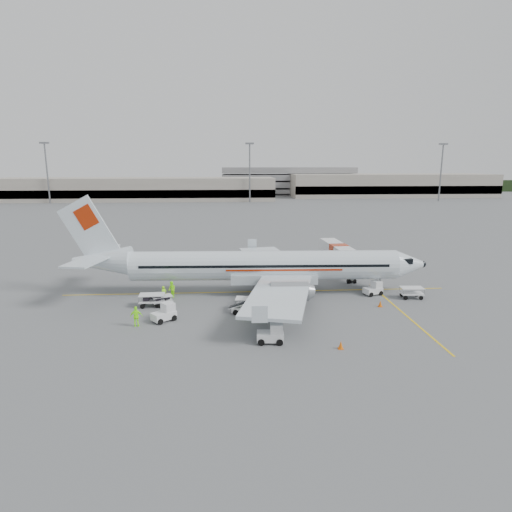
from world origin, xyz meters
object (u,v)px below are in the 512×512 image
(tug_fore, at_px, (373,288))
(tug_mid, at_px, (270,333))
(belt_loader, at_px, (248,303))
(aircraft, at_px, (264,246))
(tug_aft, at_px, (164,312))
(jet_bridge, at_px, (338,259))

(tug_fore, bearing_deg, tug_mid, -156.65)
(belt_loader, relative_size, tug_mid, 1.92)
(aircraft, xyz_separation_m, belt_loader, (-2.12, -6.99, -4.31))
(aircraft, xyz_separation_m, tug_aft, (-10.17, -8.47, -4.62))
(tug_mid, bearing_deg, tug_aft, 153.52)
(tug_aft, bearing_deg, aircraft, 0.51)
(aircraft, distance_m, tug_aft, 14.01)
(tug_fore, distance_m, tug_aft, 23.38)
(belt_loader, xyz_separation_m, tug_fore, (14.31, 5.36, -0.37))
(aircraft, relative_size, belt_loader, 9.34)
(jet_bridge, height_order, tug_aft, jet_bridge)
(tug_mid, bearing_deg, tug_fore, 48.15)
(belt_loader, relative_size, tug_aft, 1.95)
(tug_mid, height_order, tug_aft, tug_mid)
(aircraft, distance_m, belt_loader, 8.49)
(aircraft, xyz_separation_m, tug_mid, (-0.65, -14.08, -4.61))
(aircraft, bearing_deg, tug_aft, -138.19)
(aircraft, height_order, tug_mid, aircraft)
(aircraft, height_order, jet_bridge, aircraft)
(jet_bridge, relative_size, tug_fore, 7.35)
(jet_bridge, height_order, belt_loader, jet_bridge)
(aircraft, bearing_deg, tug_fore, -5.60)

